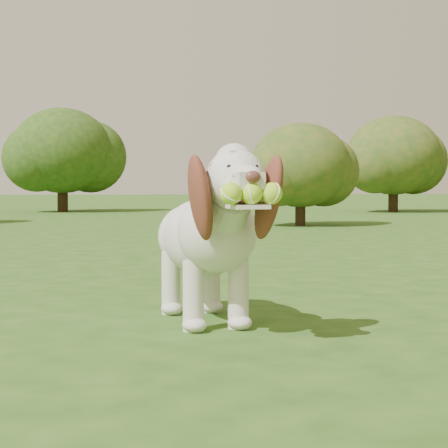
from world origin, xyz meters
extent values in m
plane|color=#244B15|center=(0.00, 0.00, 0.00)|extent=(80.00, 80.00, 0.00)
ellipsoid|color=silver|center=(0.35, -0.10, 0.34)|extent=(0.36, 0.61, 0.31)
ellipsoid|color=silver|center=(0.37, -0.32, 0.37)|extent=(0.33, 0.33, 0.30)
ellipsoid|color=silver|center=(0.33, 0.10, 0.33)|extent=(0.30, 0.30, 0.27)
cylinder|color=silver|center=(0.39, -0.43, 0.45)|extent=(0.18, 0.25, 0.24)
sphere|color=silver|center=(0.40, -0.55, 0.57)|extent=(0.23, 0.23, 0.21)
sphere|color=silver|center=(0.40, -0.53, 0.62)|extent=(0.15, 0.15, 0.14)
cube|color=silver|center=(0.41, -0.67, 0.56)|extent=(0.10, 0.13, 0.06)
ellipsoid|color=#592D28|center=(0.42, -0.73, 0.57)|extent=(0.05, 0.04, 0.04)
cube|color=silver|center=(0.41, -0.68, 0.48)|extent=(0.13, 0.14, 0.01)
ellipsoid|color=brown|center=(0.27, -0.55, 0.50)|extent=(0.13, 0.21, 0.33)
ellipsoid|color=brown|center=(0.52, -0.53, 0.50)|extent=(0.13, 0.20, 0.33)
cylinder|color=silver|center=(0.32, 0.23, 0.36)|extent=(0.07, 0.15, 0.12)
cylinder|color=silver|center=(0.28, -0.31, 0.13)|extent=(0.09, 0.09, 0.27)
cylinder|color=silver|center=(0.46, -0.29, 0.13)|extent=(0.09, 0.09, 0.27)
cylinder|color=silver|center=(0.24, 0.08, 0.13)|extent=(0.09, 0.09, 0.27)
cylinder|color=silver|center=(0.42, 0.09, 0.13)|extent=(0.09, 0.09, 0.27)
sphere|color=#BAEF2F|center=(0.35, -0.72, 0.52)|extent=(0.08, 0.08, 0.07)
sphere|color=#BAEF2F|center=(0.41, -0.72, 0.52)|extent=(0.08, 0.08, 0.07)
sphere|color=#BAEF2F|center=(0.48, -0.71, 0.52)|extent=(0.08, 0.08, 0.07)
cylinder|color=#382314|center=(6.03, 11.13, 0.31)|extent=(0.19, 0.19, 0.62)
ellipsoid|color=#1F4214|center=(6.03, 11.13, 1.14)|extent=(1.87, 1.87, 1.59)
cylinder|color=#382314|center=(2.74, 6.59, 0.22)|extent=(0.14, 0.14, 0.44)
ellipsoid|color=#1F4214|center=(2.74, 6.59, 0.81)|extent=(1.33, 1.33, 1.13)
cylinder|color=#382314|center=(-0.54, 12.50, 0.34)|extent=(0.21, 0.21, 0.68)
ellipsoid|color=#1F4214|center=(-0.54, 12.50, 1.24)|extent=(2.04, 2.04, 1.73)
camera|label=1|loc=(-0.12, -3.07, 0.55)|focal=60.00mm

